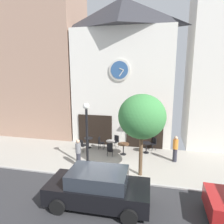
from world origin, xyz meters
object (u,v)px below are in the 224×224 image
(cafe_chair_under_awning, at_px, (100,142))
(parked_car_black, at_px, (98,188))
(street_lamp, at_px, (87,136))
(cafe_table_rightmost, at_px, (146,146))
(pedestrian_grey, at_px, (78,153))
(cafe_chair_left_end, at_px, (116,140))
(street_tree, at_px, (142,117))
(cafe_table_center_left, at_px, (123,147))
(cafe_table_center, at_px, (88,141))
(cafe_chair_outer, at_px, (82,145))
(cafe_chair_near_tree, at_px, (153,143))
(cafe_chair_mid_row, at_px, (110,148))
(pedestrian_orange, at_px, (175,149))
(cafe_table_near_curb, at_px, (110,144))

(cafe_chair_under_awning, xyz_separation_m, parked_car_black, (1.60, -6.00, 0.23))
(street_lamp, bearing_deg, cafe_chair_under_awning, 90.83)
(cafe_table_rightmost, distance_m, pedestrian_grey, 4.83)
(cafe_chair_left_end, bearing_deg, street_tree, -60.27)
(cafe_table_center_left, bearing_deg, cafe_table_center, 166.43)
(cafe_chair_outer, relative_size, cafe_chair_near_tree, 1.00)
(cafe_chair_near_tree, distance_m, cafe_chair_mid_row, 3.32)
(cafe_table_center_left, height_order, pedestrian_orange, pedestrian_orange)
(cafe_table_center_left, bearing_deg, cafe_chair_outer, -176.77)
(cafe_table_center, height_order, cafe_chair_mid_row, cafe_chair_mid_row)
(street_tree, xyz_separation_m, cafe_chair_outer, (-4.27, 2.32, -2.74))
(street_lamp, distance_m, cafe_chair_outer, 2.81)
(cafe_chair_outer, bearing_deg, pedestrian_grey, -74.57)
(cafe_table_near_curb, relative_size, cafe_chair_mid_row, 0.84)
(cafe_chair_left_end, relative_size, cafe_chair_mid_row, 1.00)
(cafe_table_near_curb, height_order, cafe_chair_left_end, cafe_chair_left_end)
(cafe_chair_left_end, bearing_deg, cafe_chair_near_tree, 2.19)
(street_tree, height_order, cafe_chair_mid_row, street_tree)
(cafe_table_rightmost, height_order, pedestrian_orange, pedestrian_orange)
(cafe_chair_mid_row, bearing_deg, cafe_chair_outer, 172.87)
(cafe_chair_under_awning, relative_size, cafe_chair_mid_row, 1.00)
(cafe_table_center, xyz_separation_m, cafe_chair_under_awning, (0.93, -0.01, 0.01))
(cafe_table_center, height_order, pedestrian_orange, pedestrian_orange)
(pedestrian_orange, bearing_deg, cafe_table_center_left, 173.81)
(cafe_table_center_left, height_order, cafe_chair_under_awning, cafe_chair_under_awning)
(cafe_chair_near_tree, relative_size, cafe_chair_mid_row, 1.00)
(cafe_table_center, bearing_deg, pedestrian_orange, -9.56)
(street_tree, height_order, parked_car_black, street_tree)
(cafe_table_center_left, xyz_separation_m, pedestrian_orange, (3.33, -0.36, 0.29))
(cafe_table_near_curb, bearing_deg, cafe_table_center, 171.24)
(cafe_table_rightmost, distance_m, cafe_chair_under_awning, 3.31)
(cafe_chair_near_tree, distance_m, parked_car_black, 7.02)
(street_tree, xyz_separation_m, cafe_chair_near_tree, (0.63, 3.80, -2.74))
(cafe_chair_outer, height_order, cafe_chair_near_tree, same)
(street_lamp, height_order, cafe_table_near_curb, street_lamp)
(cafe_chair_outer, height_order, parked_car_black, parked_car_black)
(parked_car_black, bearing_deg, cafe_table_center_left, 87.80)
(cafe_table_center_left, distance_m, cafe_chair_mid_row, 0.95)
(cafe_table_rightmost, bearing_deg, cafe_table_near_curb, -174.65)
(street_lamp, relative_size, street_tree, 0.87)
(street_tree, xyz_separation_m, cafe_table_center, (-4.08, 3.14, -2.75))
(cafe_table_center_left, height_order, pedestrian_grey, pedestrian_grey)
(cafe_table_near_curb, bearing_deg, pedestrian_grey, -116.85)
(cafe_chair_near_tree, xyz_separation_m, pedestrian_orange, (1.35, -1.68, 0.33))
(cafe_table_center_left, bearing_deg, cafe_chair_mid_row, -153.56)
(cafe_table_near_curb, relative_size, cafe_chair_outer, 0.84)
(cafe_chair_mid_row, distance_m, parked_car_black, 4.98)
(street_lamp, distance_m, cafe_table_rightmost, 4.62)
(cafe_chair_mid_row, relative_size, parked_car_black, 0.21)
(cafe_chair_under_awning, distance_m, parked_car_black, 6.21)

